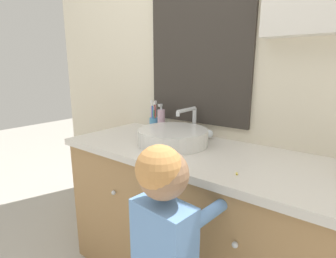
{
  "coord_description": "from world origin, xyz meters",
  "views": [
    {
      "loc": [
        0.66,
        -0.8,
        1.21
      ],
      "look_at": [
        -0.16,
        0.25,
        0.89
      ],
      "focal_mm": 28.0,
      "sensor_mm": 36.0,
      "label": 1
    }
  ],
  "objects": [
    {
      "name": "sink_basin",
      "position": [
        -0.17,
        0.32,
        0.84
      ],
      "size": [
        0.38,
        0.43,
        0.19
      ],
      "color": "silver",
      "rests_on": "vanity_counter"
    },
    {
      "name": "toothbrush_holder",
      "position": [
        -0.48,
        0.51,
        0.85
      ],
      "size": [
        0.06,
        0.06,
        0.2
      ],
      "color": "#4C93C6",
      "rests_on": "vanity_counter"
    },
    {
      "name": "vanity_counter",
      "position": [
        0.0,
        0.3,
        0.4
      ],
      "size": [
        1.5,
        0.59,
        0.79
      ],
      "color": "#A37A4C",
      "rests_on": "ground_plane"
    },
    {
      "name": "soap_dispenser",
      "position": [
        -0.4,
        0.49,
        0.87
      ],
      "size": [
        0.05,
        0.05,
        0.19
      ],
      "color": "#CCA3BC",
      "rests_on": "vanity_counter"
    },
    {
      "name": "wall_back",
      "position": [
        0.03,
        0.62,
        1.29
      ],
      "size": [
        3.2,
        0.18,
        2.5
      ],
      "color": "beige",
      "rests_on": "ground_plane"
    },
    {
      "name": "child_figure",
      "position": [
        0.18,
        -0.19,
        0.57
      ],
      "size": [
        0.24,
        0.47,
        0.98
      ],
      "color": "slate",
      "rests_on": "ground_plane"
    }
  ]
}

